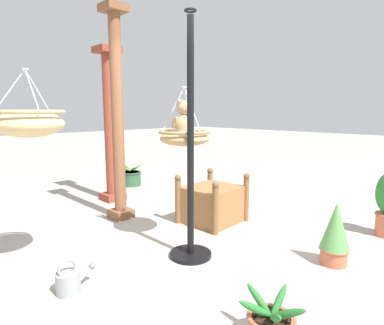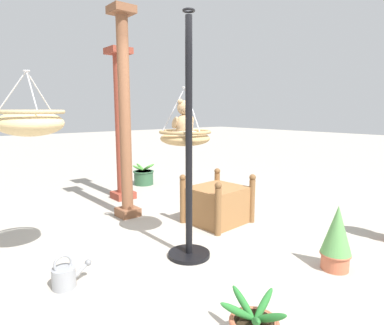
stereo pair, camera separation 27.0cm
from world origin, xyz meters
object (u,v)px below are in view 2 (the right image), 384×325
(hanging_basket_left_high, at_px, (30,122))
(greenhouse_pillar_right, at_px, (125,120))
(potted_plant_small_succulent, at_px, (144,176))
(teddy_bear, at_px, (184,121))
(display_pole_central, at_px, (189,185))
(watering_can, at_px, (65,276))
(potted_plant_flowering_red, at_px, (337,238))
(wooden_planter_box, at_px, (217,203))
(greenhouse_pillar_left, at_px, (121,129))
(hanging_basket_with_teddy, at_px, (185,137))

(hanging_basket_left_high, xyz_separation_m, greenhouse_pillar_right, (1.44, 0.94, -0.03))
(potted_plant_small_succulent, bearing_deg, teddy_bear, -112.90)
(display_pole_central, xyz_separation_m, watering_can, (-1.21, 0.21, -0.66))
(display_pole_central, xyz_separation_m, potted_plant_flowering_red, (0.91, -1.12, -0.45))
(potted_plant_flowering_red, bearing_deg, wooden_planter_box, 88.09)
(wooden_planter_box, bearing_deg, watering_can, -170.44)
(greenhouse_pillar_left, bearing_deg, hanging_basket_left_high, -134.75)
(hanging_basket_with_teddy, bearing_deg, teddy_bear, 90.00)
(greenhouse_pillar_right, height_order, wooden_planter_box, greenhouse_pillar_right)
(wooden_planter_box, height_order, potted_plant_small_succulent, wooden_planter_box)
(hanging_basket_left_high, distance_m, potted_plant_flowering_red, 3.03)
(hanging_basket_with_teddy, height_order, wooden_planter_box, hanging_basket_with_teddy)
(hanging_basket_with_teddy, height_order, teddy_bear, hanging_basket_with_teddy)
(potted_plant_small_succulent, xyz_separation_m, watering_can, (-2.61, -3.02, -0.07))
(potted_plant_small_succulent, bearing_deg, watering_can, -130.88)
(wooden_planter_box, bearing_deg, greenhouse_pillar_right, 128.64)
(watering_can, bearing_deg, wooden_planter_box, 9.56)
(hanging_basket_with_teddy, relative_size, potted_plant_small_succulent, 1.25)
(greenhouse_pillar_left, height_order, greenhouse_pillar_right, greenhouse_pillar_right)
(potted_plant_flowering_red, xyz_separation_m, potted_plant_small_succulent, (0.49, 4.34, -0.14))
(teddy_bear, xyz_separation_m, potted_plant_small_succulent, (1.25, 2.95, -1.24))
(hanging_basket_with_teddy, bearing_deg, potted_plant_flowering_red, -61.08)
(teddy_bear, xyz_separation_m, wooden_planter_box, (0.81, 0.30, -1.14))
(greenhouse_pillar_right, bearing_deg, wooden_planter_box, -51.36)
(greenhouse_pillar_left, xyz_separation_m, potted_plant_flowering_red, (0.35, -3.63, -0.90))
(teddy_bear, xyz_separation_m, hanging_basket_left_high, (-1.44, 0.38, 0.01))
(potted_plant_flowering_red, distance_m, watering_can, 2.51)
(hanging_basket_left_high, relative_size, wooden_planter_box, 0.72)
(display_pole_central, bearing_deg, teddy_bear, 61.04)
(wooden_planter_box, bearing_deg, teddy_bear, -159.58)
(hanging_basket_left_high, xyz_separation_m, potted_plant_small_succulent, (2.69, 2.57, -1.25))
(display_pole_central, distance_m, watering_can, 1.40)
(wooden_planter_box, height_order, potted_plant_flowering_red, wooden_planter_box)
(greenhouse_pillar_right, bearing_deg, teddy_bear, -89.80)
(display_pole_central, bearing_deg, greenhouse_pillar_right, 84.79)
(display_pole_central, bearing_deg, hanging_basket_with_teddy, 59.04)
(hanging_basket_with_teddy, xyz_separation_m, wooden_planter_box, (0.81, 0.32, -0.96))
(watering_can, bearing_deg, greenhouse_pillar_left, 52.55)
(potted_plant_small_succulent, bearing_deg, hanging_basket_left_high, -136.29)
(greenhouse_pillar_left, xyz_separation_m, potted_plant_small_succulent, (0.84, 0.71, -1.04))
(display_pole_central, xyz_separation_m, potted_plant_small_succulent, (1.40, 3.22, -0.59))
(hanging_basket_left_high, height_order, greenhouse_pillar_right, greenhouse_pillar_right)
(greenhouse_pillar_right, bearing_deg, watering_can, -134.41)
(greenhouse_pillar_right, distance_m, potted_plant_flowering_red, 3.02)
(watering_can, bearing_deg, display_pole_central, -9.68)
(hanging_basket_with_teddy, relative_size, potted_plant_flowering_red, 0.99)
(teddy_bear, relative_size, potted_plant_flowering_red, 0.64)
(hanging_basket_left_high, bearing_deg, potted_plant_small_succulent, 43.71)
(hanging_basket_with_teddy, height_order, potted_plant_small_succulent, hanging_basket_with_teddy)
(hanging_basket_left_high, height_order, wooden_planter_box, hanging_basket_left_high)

